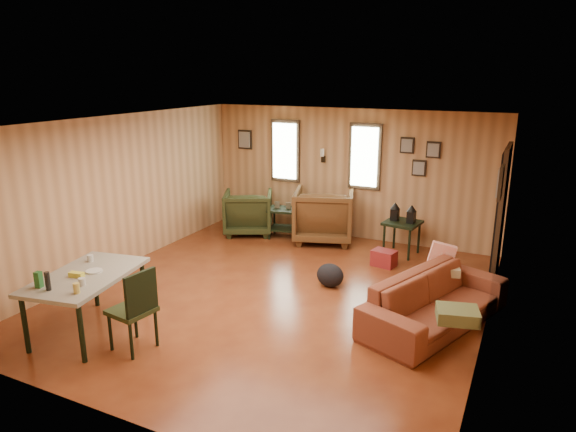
% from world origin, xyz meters
% --- Properties ---
extents(room, '(5.54, 6.04, 2.44)m').
position_xyz_m(room, '(0.17, 0.27, 1.21)').
color(room, brown).
rests_on(room, ground).
extents(sofa, '(1.36, 2.24, 0.84)m').
position_xyz_m(sofa, '(2.17, 0.07, 0.42)').
color(sofa, brown).
rests_on(sofa, ground).
extents(recliner_brown, '(1.30, 1.26, 1.08)m').
position_xyz_m(recliner_brown, '(-0.30, 2.53, 0.54)').
color(recliner_brown, '#513318').
rests_on(recliner_brown, ground).
extents(recliner_green, '(1.16, 1.14, 0.91)m').
position_xyz_m(recliner_green, '(-1.79, 2.33, 0.46)').
color(recliner_green, '#272D14').
rests_on(recliner_green, ground).
extents(end_table, '(0.64, 0.60, 0.69)m').
position_xyz_m(end_table, '(-1.06, 2.39, 0.39)').
color(end_table, black).
rests_on(end_table, ground).
extents(side_table, '(0.63, 0.63, 0.90)m').
position_xyz_m(side_table, '(1.18, 2.43, 0.61)').
color(side_table, black).
rests_on(side_table, ground).
extents(cooler, '(0.41, 0.33, 0.26)m').
position_xyz_m(cooler, '(1.06, 1.75, 0.13)').
color(cooler, maroon).
rests_on(cooler, ground).
extents(backpack, '(0.49, 0.43, 0.35)m').
position_xyz_m(backpack, '(0.58, 0.60, 0.17)').
color(backpack, black).
rests_on(backpack, ground).
extents(sofa_pillows, '(0.90, 1.91, 0.39)m').
position_xyz_m(sofa_pillows, '(2.31, 0.17, 0.51)').
color(sofa_pillows, '#505931').
rests_on(sofa_pillows, sofa).
extents(dining_table, '(1.10, 1.57, 0.94)m').
position_xyz_m(dining_table, '(-1.53, -1.91, 0.67)').
color(dining_table, gray).
rests_on(dining_table, ground).
extents(dining_chair, '(0.49, 0.49, 0.96)m').
position_xyz_m(dining_chair, '(-0.71, -2.00, 0.54)').
color(dining_chair, '#272D14').
rests_on(dining_chair, ground).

